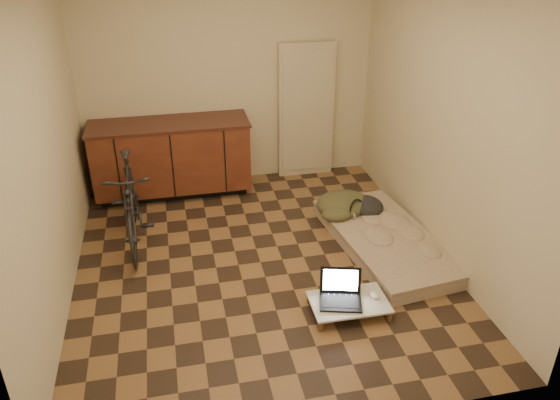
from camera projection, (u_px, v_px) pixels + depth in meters
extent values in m
cube|color=brown|center=(260.00, 262.00, 5.36)|extent=(3.50, 4.00, 0.00)
cube|color=beige|center=(228.00, 78.00, 6.48)|extent=(3.50, 0.00, 2.60)
cube|color=beige|center=(322.00, 267.00, 3.02)|extent=(3.50, 0.00, 2.60)
cube|color=beige|center=(46.00, 155.00, 4.42)|extent=(0.00, 4.00, 2.60)
cube|color=beige|center=(443.00, 124.00, 5.08)|extent=(0.00, 4.00, 2.60)
cube|color=black|center=(175.00, 188.00, 6.70)|extent=(1.70, 0.48, 0.10)
cube|color=#512316|center=(172.00, 156.00, 6.46)|extent=(1.80, 0.60, 0.78)
cube|color=#442119|center=(168.00, 124.00, 6.27)|extent=(1.84, 0.62, 0.03)
cube|color=beige|center=(306.00, 111.00, 6.82)|extent=(0.70, 0.10, 1.70)
imported|color=black|center=(130.00, 199.00, 5.46)|extent=(0.50, 1.57, 1.01)
cube|color=#BFAC99|center=(385.00, 242.00, 5.58)|extent=(1.05, 1.88, 0.11)
cube|color=beige|center=(386.00, 235.00, 5.55)|extent=(1.07, 1.90, 0.04)
cube|color=brown|center=(320.00, 326.00, 4.47)|extent=(0.04, 0.04, 0.09)
cube|color=brown|center=(309.00, 298.00, 4.78)|extent=(0.04, 0.04, 0.09)
cube|color=brown|center=(389.00, 316.00, 4.57)|extent=(0.04, 0.04, 0.09)
cube|color=brown|center=(374.00, 290.00, 4.89)|extent=(0.04, 0.04, 0.09)
cube|color=silver|center=(349.00, 302.00, 4.65)|extent=(0.66, 0.43, 0.02)
cube|color=black|center=(340.00, 302.00, 4.62)|extent=(0.41, 0.34, 0.02)
cube|color=black|center=(340.00, 280.00, 4.70)|extent=(0.36, 0.16, 0.23)
cube|color=white|center=(340.00, 280.00, 4.70)|extent=(0.30, 0.13, 0.18)
ellipsoid|color=white|center=(374.00, 295.00, 4.69)|extent=(0.09, 0.12, 0.04)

